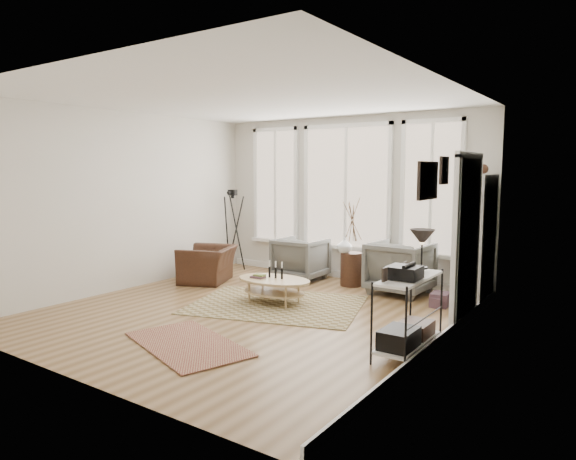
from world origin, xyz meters
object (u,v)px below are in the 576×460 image
Objects in this scene: side_table at (352,241)px; accent_chair at (208,264)px; coffee_table at (273,284)px; armchair_right at (400,268)px; armchair_left at (301,259)px; bookcase at (478,239)px; low_shelf at (409,306)px.

accent_chair is at bearing -152.30° from side_table.
coffee_table is 2.09m from armchair_right.
armchair_right is at bearing 86.48° from accent_chair.
armchair_left is 1.65m from accent_chair.
bookcase is at bearing 33.63° from coffee_table.
low_shelf is 1.56× the size of armchair_left.
armchair_left is at bearing 140.39° from low_shelf.
bookcase reaches higher than accent_chair.
low_shelf reaches higher than armchair_right.
coffee_table is at bearing 51.07° from accent_chair.
bookcase is 4.48m from accent_chair.
armchair_right is at bearing 179.39° from armchair_left.
bookcase is 2.07m from side_table.
low_shelf reaches higher than armchair_left.
side_table is (-2.01, 2.55, 0.25)m from low_shelf.
low_shelf is 1.42× the size of armchair_right.
low_shelf reaches higher than accent_chair.
armchair_right is (-1.11, 2.48, -0.09)m from low_shelf.
armchair_right is at bearing 114.06° from low_shelf.
armchair_left is (-0.56, 1.60, 0.10)m from coffee_table.
low_shelf is at bearing -51.79° from side_table.
armchair_left is (-2.99, 2.47, -0.13)m from low_shelf.
bookcase reaches higher than low_shelf.
side_table is at bearing 76.08° from coffee_table.
accent_chair is at bearing 21.97° from armchair_right.
coffee_table is at bearing 53.40° from armchair_right.
armchair_right is 0.96m from side_table.
side_table is at bearing 94.75° from accent_chair.
armchair_left is at bearing 2.99° from armchair_right.
bookcase is 2.24× the size of armchair_right.
low_shelf is 3.26m from side_table.
armchair_left is at bearing 109.32° from coffee_table.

